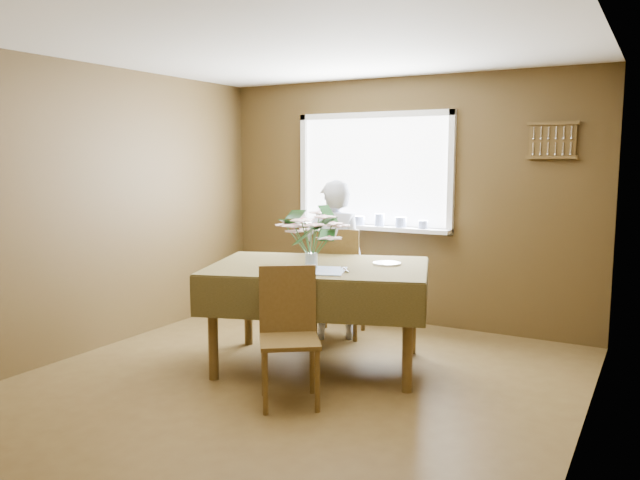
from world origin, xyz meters
The scene contains 14 objects.
floor centered at (0.00, 0.00, 0.00)m, with size 4.50×4.50×0.00m, color #4C381A.
ceiling centered at (0.00, 0.00, 2.50)m, with size 4.50×4.50×0.00m, color white.
wall_back centered at (0.00, 2.25, 1.25)m, with size 4.00×4.00×0.00m, color brown.
wall_left centered at (-2.00, 0.00, 1.25)m, with size 4.50×4.50×0.00m, color brown.
wall_right centered at (2.00, 0.00, 1.25)m, with size 4.50×4.50×0.00m, color brown.
window_assembly centered at (-0.30, 2.20, 1.35)m, with size 1.72×0.20×1.22m.
spoon_rack centered at (1.45, 2.22, 1.85)m, with size 0.44×0.05×0.33m.
dining_table centered at (-0.04, 0.60, 0.74)m, with size 2.02×1.67×0.85m.
chair_far centered at (-0.29, 1.41, 0.56)m, with size 0.55×0.55×1.05m.
chair_near centered at (0.13, -0.13, 0.51)m, with size 0.56×0.56×0.94m.
seated_woman centered at (-0.30, 1.36, 0.75)m, with size 0.55×0.36×1.50m, color white.
flower_bouquet centered at (-0.01, 0.42, 1.12)m, with size 0.50×0.50×0.43m.
side_plate centered at (0.43, 0.90, 0.85)m, with size 0.23×0.23×0.01m, color white.
table_knife centered at (0.26, 0.48, 0.85)m, with size 0.02×0.22×0.00m, color silver.
Camera 1 is at (2.38, -3.71, 1.70)m, focal length 35.00 mm.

